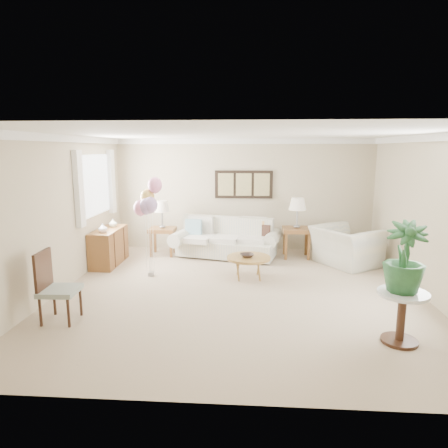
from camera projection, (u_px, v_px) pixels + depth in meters
The scene contains 18 objects.
ground_plane at pixel (239, 292), 6.69m from camera, with size 6.00×6.00×0.00m, color tan.
room_shell at pixel (233, 195), 6.49m from camera, with size 6.04×6.04×2.60m.
wall_art_triptych at pixel (244, 184), 9.31m from camera, with size 1.35×0.06×0.65m.
sofa at pixel (227, 241), 8.89m from camera, with size 2.52×1.34×0.86m.
end_table_left at pixel (163, 232), 8.97m from camera, with size 0.57×0.52×0.62m.
end_table_right at pixel (297, 233), 8.77m from camera, with size 0.61×0.55×0.66m.
lamp_left at pixel (162, 207), 8.87m from camera, with size 0.35×0.35×0.62m.
lamp_right at pixel (298, 205), 8.66m from camera, with size 0.38×0.38×0.67m.
coffee_table at pixel (249, 258), 7.37m from camera, with size 0.81×0.81×0.41m.
decor_bowl at pixel (247, 255), 7.33m from camera, with size 0.25×0.25×0.06m, color black.
armchair at pixel (346, 246), 8.22m from camera, with size 1.21×1.06×0.79m, color beige.
side_table at pixel (402, 305), 4.87m from camera, with size 0.61×0.61×0.66m.
potted_plant at pixel (405, 257), 4.77m from camera, with size 0.49×0.49×0.87m, color #204826.
accent_chair at pixel (54, 285), 5.50m from camera, with size 0.51×0.51×1.00m.
credenza at pixel (109, 247), 8.28m from camera, with size 0.46×1.20×0.74m.
vase_white at pixel (103, 228), 7.87m from camera, with size 0.18×0.18×0.18m, color silver.
vase_sage at pixel (113, 223), 8.44m from camera, with size 0.16×0.16×0.17m, color silver.
balloon_cluster at pixel (148, 201), 7.29m from camera, with size 0.51×0.42×1.86m.
Camera 1 is at (0.18, -6.37, 2.36)m, focal length 32.00 mm.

